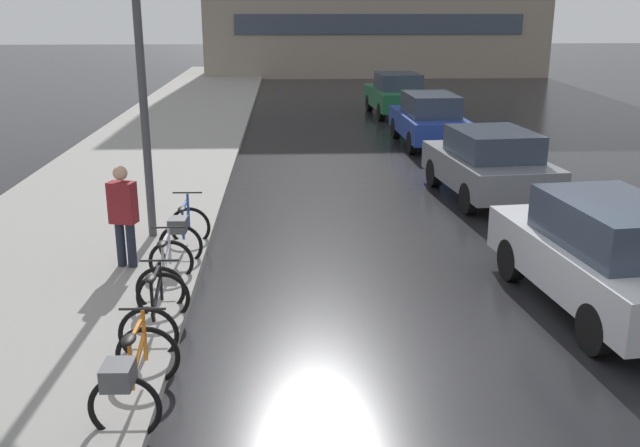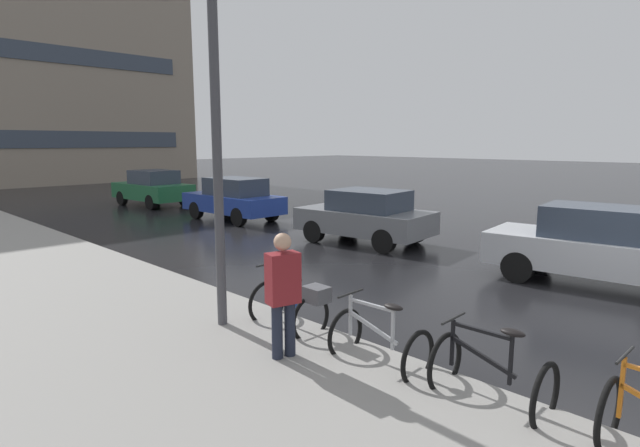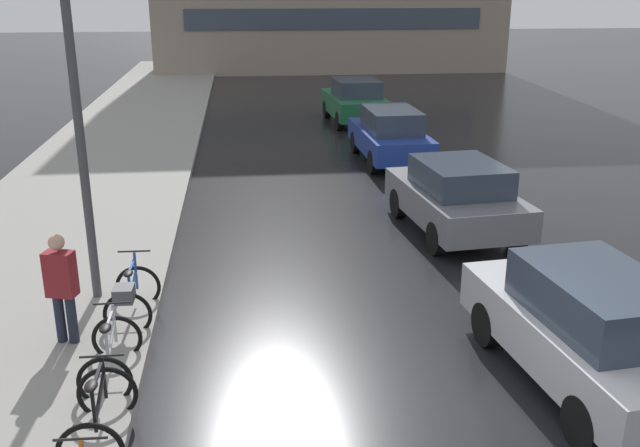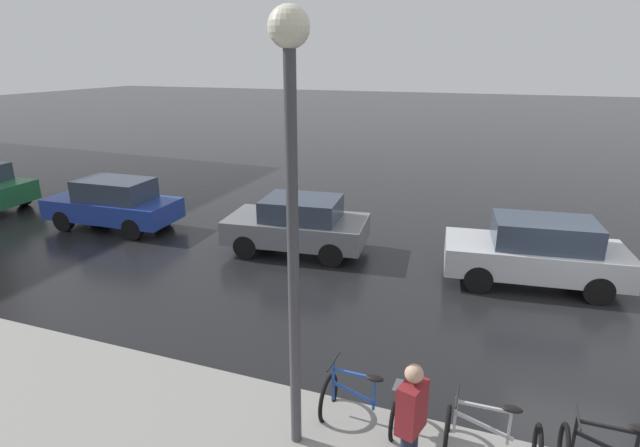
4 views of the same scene
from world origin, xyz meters
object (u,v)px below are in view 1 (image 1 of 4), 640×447
Objects in this scene: bicycle_second at (156,312)px; streetlamp at (137,16)px; car_green at (397,94)px; bicycle_farthest at (184,232)px; car_silver at (606,255)px; bicycle_nearest at (133,376)px; car_blue at (429,119)px; bicycle_third at (166,272)px; pedestrian at (124,214)px; car_grey at (489,163)px.

streetlamp reaches higher than bicycle_second.
car_green is 16.61m from streetlamp.
bicycle_farthest reaches higher than bicycle_second.
car_silver is (5.99, 0.69, 0.41)m from bicycle_second.
car_blue is at bearing 68.25° from bicycle_nearest.
bicycle_third is 0.68× the size of pedestrian.
car_silver is 12.11m from car_blue.
car_green is at bearing 69.49° from bicycle_farthest.
bicycle_second is 0.68× the size of pedestrian.
car_grey is (6.11, 3.65, 0.30)m from bicycle_farthest.
bicycle_farthest is 0.33× the size of car_green.
car_grey is (6.14, 5.26, 0.39)m from bicycle_third.
car_grey reaches higher than bicycle_farthest.
pedestrian is at bearing 166.30° from car_silver.
bicycle_third is 0.30× the size of car_grey.
car_blue reaches higher than bicycle_nearest.
pedestrian reaches higher than car_green.
bicycle_third is 0.29× the size of car_silver.
bicycle_second is 6.04m from car_silver.
car_silver is 7.06m from pedestrian.
streetlamp is at bearing 100.79° from bicycle_second.
streetlamp reaches higher than car_silver.
car_silver is at bearing -21.15° from bicycle_farthest.
bicycle_farthest is (0.04, 1.61, 0.10)m from bicycle_third.
streetlamp is (-0.82, 5.68, 3.41)m from bicycle_nearest.
bicycle_farthest is at bearing 88.65° from bicycle_third.
car_blue reaches higher than bicycle_farthest.
car_grey is at bearing 54.86° from bicycle_nearest.
car_blue is (5.97, 9.77, 0.31)m from bicycle_farthest.
car_grey reaches higher than bicycle_second.
bicycle_second is 0.29× the size of car_green.
pedestrian is at bearing 128.98° from bicycle_third.
bicycle_second is 0.89× the size of bicycle_farthest.
car_silver is at bearing -25.47° from streetlamp.
bicycle_nearest is 1.04× the size of bicycle_farthest.
pedestrian is (-6.71, -16.47, 0.19)m from car_green.
bicycle_farthest is at bearing 40.02° from pedestrian.
streetlamp is at bearing 104.47° from bicycle_third.
bicycle_farthest is at bearing -121.42° from car_blue.
car_blue is 2.36× the size of pedestrian.
bicycle_farthest is 0.34× the size of car_grey.
bicycle_third is at bearing 93.32° from bicycle_nearest.
bicycle_farthest is at bearing 91.24° from bicycle_second.
bicycle_nearest is 21.41m from car_green.
bicycle_farthest is (-0.15, 4.82, -0.01)m from bicycle_nearest.
car_blue reaches higher than bicycle_third.
bicycle_nearest is 4.82m from bicycle_farthest.
car_green is (5.84, 18.83, 0.40)m from bicycle_second.
car_green is (-0.20, 12.15, 0.02)m from car_grey.
bicycle_farthest is 1.16m from pedestrian.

